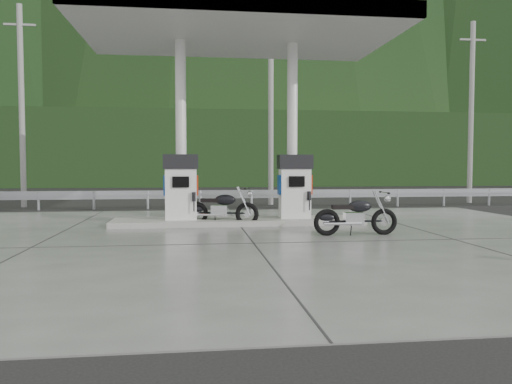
{
  "coord_description": "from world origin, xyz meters",
  "views": [
    {
      "loc": [
        -1.26,
        -11.4,
        1.66
      ],
      "look_at": [
        0.3,
        1.0,
        1.0
      ],
      "focal_mm": 35.0,
      "sensor_mm": 36.0,
      "label": 1
    }
  ],
  "objects": [
    {
      "name": "pump_island",
      "position": [
        0.0,
        2.5,
        0.1
      ],
      "size": [
        7.0,
        1.4,
        0.15
      ],
      "primitive_type": "cube",
      "color": "#9F9E94",
      "rests_on": "forecourt_apron"
    },
    {
      "name": "canopy_column_right",
      "position": [
        1.6,
        2.9,
        2.67
      ],
      "size": [
        0.3,
        0.3,
        5.0
      ],
      "primitive_type": "cylinder",
      "color": "white",
      "rests_on": "pump_island"
    },
    {
      "name": "gas_pump_left",
      "position": [
        -1.6,
        2.5,
        1.07
      ],
      "size": [
        0.95,
        0.55,
        1.8
      ],
      "primitive_type": null,
      "color": "white",
      "rests_on": "pump_island"
    },
    {
      "name": "forested_hills",
      "position": [
        0.0,
        60.0,
        0.0
      ],
      "size": [
        100.0,
        40.0,
        140.0
      ],
      "primitive_type": null,
      "color": "black",
      "rests_on": "ground"
    },
    {
      "name": "guardrail",
      "position": [
        0.0,
        8.0,
        0.71
      ],
      "size": [
        26.0,
        0.16,
        1.42
      ],
      "primitive_type": null,
      "color": "#A6A9AE",
      "rests_on": "ground"
    },
    {
      "name": "gas_pump_right",
      "position": [
        1.6,
        2.5,
        1.07
      ],
      "size": [
        0.95,
        0.55,
        1.8
      ],
      "primitive_type": null,
      "color": "white",
      "rests_on": "pump_island"
    },
    {
      "name": "canopy_column_left",
      "position": [
        -1.6,
        2.9,
        2.67
      ],
      "size": [
        0.3,
        0.3,
        5.0
      ],
      "primitive_type": "cylinder",
      "color": "white",
      "rests_on": "pump_island"
    },
    {
      "name": "canopy_roof",
      "position": [
        0.0,
        2.5,
        5.37
      ],
      "size": [
        8.5,
        5.0,
        0.4
      ],
      "primitive_type": "cube",
      "color": "beige",
      "rests_on": "canopy_column_left"
    },
    {
      "name": "forecourt_apron",
      "position": [
        0.0,
        0.0,
        0.01
      ],
      "size": [
        18.0,
        14.0,
        0.02
      ],
      "primitive_type": "cube",
      "color": "slate",
      "rests_on": "ground"
    },
    {
      "name": "tree_band",
      "position": [
        0.0,
        30.0,
        3.0
      ],
      "size": [
        80.0,
        6.0,
        6.0
      ],
      "primitive_type": "cube",
      "color": "black",
      "rests_on": "ground"
    },
    {
      "name": "utility_pole_a",
      "position": [
        -8.0,
        9.5,
        4.0
      ],
      "size": [
        0.22,
        0.22,
        8.0
      ],
      "primitive_type": "cylinder",
      "color": "gray",
      "rests_on": "ground"
    },
    {
      "name": "road",
      "position": [
        0.0,
        11.5,
        0.0
      ],
      "size": [
        60.0,
        7.0,
        0.01
      ],
      "primitive_type": "cube",
      "color": "black",
      "rests_on": "ground"
    },
    {
      "name": "motorcycle_left",
      "position": [
        -0.49,
        2.33,
        0.48
      ],
      "size": [
        2.02,
        1.12,
        0.91
      ],
      "primitive_type": null,
      "rotation": [
        0.0,
        0.0,
        -0.28
      ],
      "color": "black",
      "rests_on": "forecourt_apron"
    },
    {
      "name": "utility_pole_c",
      "position": [
        11.0,
        9.5,
        4.0
      ],
      "size": [
        0.22,
        0.22,
        8.0
      ],
      "primitive_type": "cylinder",
      "color": "gray",
      "rests_on": "ground"
    },
    {
      "name": "utility_pole_b",
      "position": [
        2.0,
        9.5,
        4.0
      ],
      "size": [
        0.22,
        0.22,
        8.0
      ],
      "primitive_type": "cylinder",
      "color": "gray",
      "rests_on": "ground"
    },
    {
      "name": "motorcycle_right",
      "position": [
        2.55,
        -0.05,
        0.47
      ],
      "size": [
        1.9,
        0.63,
        0.89
      ],
      "primitive_type": null,
      "rotation": [
        0.0,
        0.0,
        -0.02
      ],
      "color": "black",
      "rests_on": "forecourt_apron"
    },
    {
      "name": "ground",
      "position": [
        0.0,
        0.0,
        0.0
      ],
      "size": [
        160.0,
        160.0,
        0.0
      ],
      "primitive_type": "plane",
      "color": "black",
      "rests_on": "ground"
    }
  ]
}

